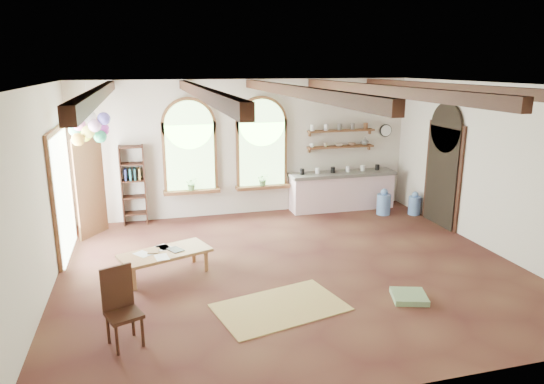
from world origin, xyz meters
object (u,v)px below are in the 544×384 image
object	(u,v)px
kitchen_counter	(342,190)
balloon_cluster	(89,127)
coffee_table	(165,254)
side_chair	(124,323)

from	to	relation	value
kitchen_counter	balloon_cluster	world-z (taller)	balloon_cluster
kitchen_counter	coffee_table	size ratio (longest dim) A/B	1.63
side_chair	balloon_cluster	distance (m)	4.53
side_chair	balloon_cluster	world-z (taller)	balloon_cluster
coffee_table	side_chair	size ratio (longest dim) A/B	1.60
kitchen_counter	balloon_cluster	xyz separation A→B (m)	(-5.70, -0.99, 1.87)
coffee_table	balloon_cluster	distance (m)	3.02
balloon_cluster	kitchen_counter	bearing A→B (deg)	9.83
kitchen_counter	side_chair	xyz separation A→B (m)	(-5.11, -4.98, -0.18)
side_chair	balloon_cluster	bearing A→B (deg)	98.43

